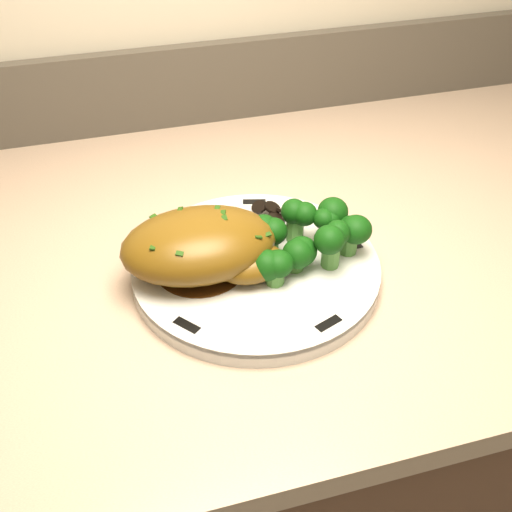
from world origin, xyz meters
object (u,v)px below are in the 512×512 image
object	(u,v)px
chicken_breast	(205,247)
counter	(490,389)
broccoli_florets	(307,239)
plate	(256,270)

from	to	relation	value
chicken_breast	counter	bearing A→B (deg)	7.88
chicken_breast	broccoli_florets	distance (m)	0.11
chicken_breast	broccoli_florets	xyz separation A→B (m)	(0.11, -0.01, -0.01)
plate	broccoli_florets	bearing A→B (deg)	-5.25
plate	counter	bearing A→B (deg)	8.06
broccoli_florets	chicken_breast	bearing A→B (deg)	175.14
counter	chicken_breast	xyz separation A→B (m)	(-0.49, -0.06, 0.46)
plate	chicken_breast	xyz separation A→B (m)	(-0.05, 0.00, 0.04)
plate	broccoli_florets	size ratio (longest dim) A/B	2.20
counter	chicken_breast	bearing A→B (deg)	-173.31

